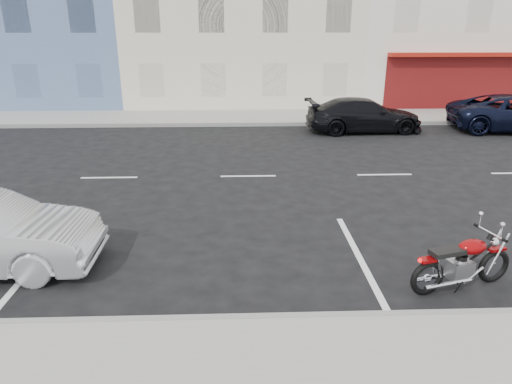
% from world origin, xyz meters
% --- Properties ---
extents(ground, '(120.00, 120.00, 0.00)m').
position_xyz_m(ground, '(0.00, 0.00, 0.00)').
color(ground, black).
rests_on(ground, ground).
extents(sidewalk_far, '(80.00, 3.40, 0.15)m').
position_xyz_m(sidewalk_far, '(-5.00, 8.70, 0.07)').
color(sidewalk_far, gray).
rests_on(sidewalk_far, ground).
extents(curb_near, '(80.00, 0.12, 0.16)m').
position_xyz_m(curb_near, '(-5.00, -7.00, 0.08)').
color(curb_near, gray).
rests_on(curb_near, ground).
extents(curb_far, '(80.00, 0.12, 0.16)m').
position_xyz_m(curb_far, '(-5.00, 7.00, 0.08)').
color(curb_far, gray).
rests_on(curb_far, ground).
extents(motorcycle, '(1.88, 0.79, 0.97)m').
position_xyz_m(motorcycle, '(2.05, -5.94, 0.44)').
color(motorcycle, black).
rests_on(motorcycle, ground).
extents(car_far, '(4.78, 2.14, 1.36)m').
position_xyz_m(car_far, '(2.83, 5.79, 0.68)').
color(car_far, black).
rests_on(car_far, ground).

